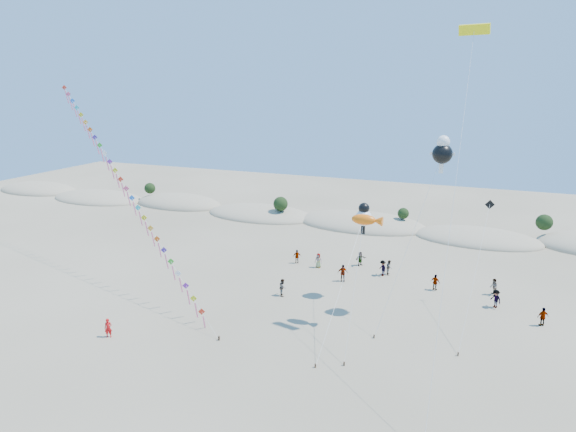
{
  "coord_description": "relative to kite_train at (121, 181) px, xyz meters",
  "views": [
    {
      "loc": [
        14.93,
        -21.88,
        19.68
      ],
      "look_at": [
        0.79,
        14.0,
        9.25
      ],
      "focal_mm": 30.0,
      "sensor_mm": 36.0,
      "label": 1
    }
  ],
  "objects": [
    {
      "name": "dark_kite",
      "position": [
        34.45,
        3.83,
        -3.85
      ],
      "size": [
        1.88,
        11.21,
        9.83
      ],
      "color": "#3F2D1E",
      "rests_on": "ground"
    },
    {
      "name": "ground",
      "position": [
        18.45,
        -16.62,
        -10.32
      ],
      "size": [
        160.0,
        160.0,
        0.0
      ],
      "primitive_type": "plane",
      "color": "#7B6E55",
      "rests_on": "ground"
    },
    {
      "name": "kite_train",
      "position": [
        0.0,
        0.0,
        0.0
      ],
      "size": [
        29.73,
        15.91,
        20.48
      ],
      "color": "#3F2D1E",
      "rests_on": "ground"
    },
    {
      "name": "dune_ridge",
      "position": [
        19.51,
        28.52,
        -10.21
      ],
      "size": [
        145.3,
        11.49,
        5.57
      ],
      "color": "gray",
      "rests_on": "ground"
    },
    {
      "name": "fish_kite",
      "position": [
        25.57,
        -1.14,
        -1.18
      ],
      "size": [
        2.55,
        7.57,
        9.62
      ],
      "color": "#3F2D1E",
      "rests_on": "ground"
    },
    {
      "name": "parafoil_kite",
      "position": [
        32.34,
        0.52,
        12.7
      ],
      "size": [
        2.22,
        16.78,
        24.03
      ],
      "color": "#3F2D1E",
      "rests_on": "ground"
    },
    {
      "name": "beachgoers",
      "position": [
        26.43,
        8.13,
        -9.48
      ],
      "size": [
        25.64,
        11.96,
        1.83
      ],
      "color": "slate",
      "rests_on": "ground"
    },
    {
      "name": "flyer_foreground",
      "position": [
        7.0,
        -11.17,
        -9.52
      ],
      "size": [
        0.7,
        0.63,
        1.61
      ],
      "primitive_type": "imported",
      "rotation": [
        0.0,
        0.0,
        0.54
      ],
      "color": "red",
      "rests_on": "ground"
    },
    {
      "name": "cartoon_kite_high",
      "position": [
        30.71,
        3.02,
        4.14
      ],
      "size": [
        4.72,
        7.35,
        15.81
      ],
      "color": "#3F2D1E",
      "rests_on": "ground"
    },
    {
      "name": "cartoon_kite_low",
      "position": [
        24.13,
        4.1,
        -2.27
      ],
      "size": [
        1.53,
        14.13,
        9.31
      ],
      "color": "#3F2D1E",
      "rests_on": "ground"
    }
  ]
}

